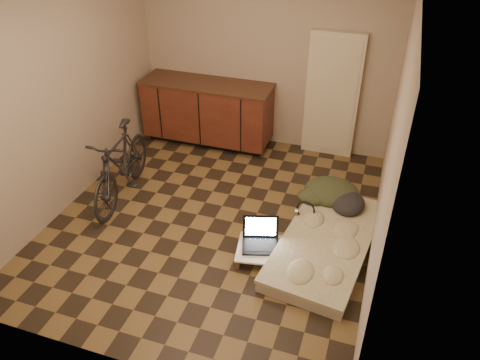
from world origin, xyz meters
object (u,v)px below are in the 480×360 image
(futon, at_px, (326,243))
(lap_desk, at_px, (272,250))
(bicycle, at_px, (120,161))
(laptop, at_px, (261,240))

(futon, relative_size, lap_desk, 2.37)
(bicycle, distance_m, lap_desk, 2.10)
(futon, distance_m, lap_desk, 0.59)
(laptop, bearing_deg, bicycle, 149.33)
(bicycle, height_order, laptop, bicycle)
(lap_desk, bearing_deg, bicycle, 155.96)
(bicycle, height_order, futon, bicycle)
(bicycle, xyz_separation_m, lap_desk, (2.00, -0.50, -0.39))
(lap_desk, height_order, laptop, laptop)
(laptop, bearing_deg, futon, 6.13)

